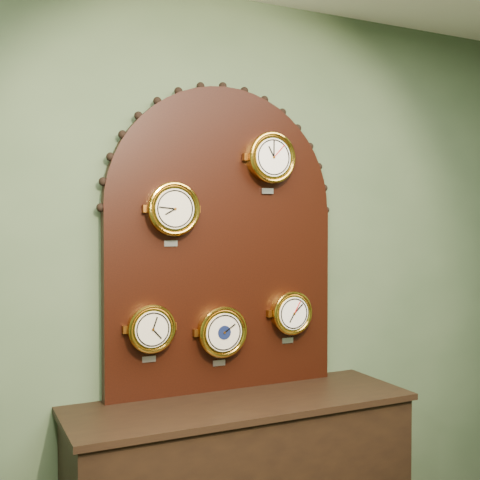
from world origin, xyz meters
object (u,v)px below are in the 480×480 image
roman_clock (173,209)px  hygrometer (151,328)px  arabic_clock (271,158)px  tide_clock (291,313)px  display_board (223,230)px  barometer (222,332)px

roman_clock → hygrometer: (-0.11, 0.00, -0.55)m
arabic_clock → tide_clock: 0.80m
arabic_clock → tide_clock: size_ratio=1.12×
display_board → barometer: display_board is taller
display_board → barometer: size_ratio=5.08×
barometer → display_board: bearing=61.7°
barometer → tide_clock: 0.39m
display_board → barometer: (-0.04, -0.07, -0.50)m
barometer → tide_clock: (0.39, 0.00, 0.07)m
display_board → arabic_clock: 0.43m
hygrometer → tide_clock: 0.75m
display_board → roman_clock: 0.31m
hygrometer → roman_clock: bearing=-0.3°
roman_clock → hygrometer: roman_clock is taller
hygrometer → tide_clock: tide_clock is taller
tide_clock → barometer: bearing=-179.9°
arabic_clock → display_board: bearing=163.9°
arabic_clock → hygrometer: arabic_clock is taller
hygrometer → barometer: (0.36, -0.00, -0.04)m
roman_clock → arabic_clock: arabic_clock is taller
roman_clock → arabic_clock: bearing=-0.0°
display_board → roman_clock: (-0.28, -0.07, 0.10)m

